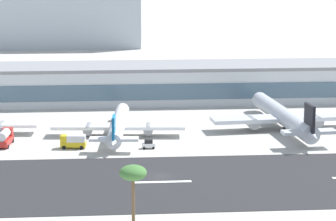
# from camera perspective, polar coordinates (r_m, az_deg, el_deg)

# --- Properties ---
(ground_plane) EXTENTS (1400.00, 1400.00, 0.00)m
(ground_plane) POSITION_cam_1_polar(r_m,az_deg,el_deg) (163.46, -0.55, -4.87)
(ground_plane) COLOR #B2AFA8
(runway_strip) EXTENTS (800.00, 38.47, 0.08)m
(runway_strip) POSITION_cam_1_polar(r_m,az_deg,el_deg) (159.45, -0.45, -5.29)
(runway_strip) COLOR #262628
(runway_strip) RESTS_ON ground_plane
(runway_centreline_dash_4) EXTENTS (12.00, 1.20, 0.01)m
(runway_centreline_dash_4) POSITION_cam_1_polar(r_m,az_deg,el_deg) (159.44, -0.42, -5.27)
(runway_centreline_dash_4) COLOR white
(runway_centreline_dash_4) RESTS_ON runway_strip
(terminal_building) EXTENTS (194.09, 20.88, 11.57)m
(terminal_building) POSITION_cam_1_polar(r_m,az_deg,el_deg) (241.18, -3.13, 2.01)
(terminal_building) COLOR silver
(terminal_building) RESTS_ON ground_plane
(distant_hotel_block) EXTENTS (99.59, 25.84, 33.69)m
(distant_hotel_block) POSITION_cam_1_polar(r_m,az_deg,el_deg) (379.41, -9.67, 7.16)
(distant_hotel_block) COLOR #A8B2BC
(distant_hotel_block) RESTS_ON ground_plane
(airliner_blue_tail_gate_1) EXTENTS (34.25, 41.94, 8.75)m
(airliner_blue_tail_gate_1) POSITION_cam_1_polar(r_m,az_deg,el_deg) (196.80, -3.69, -1.15)
(airliner_blue_tail_gate_1) COLOR silver
(airliner_blue_tail_gate_1) RESTS_ON ground_plane
(airliner_black_tail_gate_2) EXTENTS (39.06, 50.96, 10.64)m
(airliner_black_tail_gate_2) POSITION_cam_1_polar(r_m,az_deg,el_deg) (205.72, 8.60, -0.51)
(airliner_black_tail_gate_2) COLOR silver
(airliner_black_tail_gate_2) RESTS_ON ground_plane
(service_baggage_tug_0) EXTENTS (3.22, 1.92, 2.20)m
(service_baggage_tug_0) POSITION_cam_1_polar(r_m,az_deg,el_deg) (185.48, -1.44, -2.49)
(service_baggage_tug_0) COLOR white
(service_baggage_tug_0) RESTS_ON ground_plane
(service_fuel_truck_1) EXTENTS (3.45, 8.69, 3.95)m
(service_fuel_truck_1) POSITION_cam_1_polar(r_m,az_deg,el_deg) (192.11, -11.90, -1.94)
(service_fuel_truck_1) COLOR #B2231E
(service_fuel_truck_1) RESTS_ON ground_plane
(service_box_truck_2) EXTENTS (6.23, 3.22, 3.25)m
(service_box_truck_2) POSITION_cam_1_polar(r_m,az_deg,el_deg) (186.84, -6.99, -2.24)
(service_box_truck_2) COLOR gold
(service_box_truck_2) RESTS_ON ground_plane
(palm_tree_3) EXTENTS (4.54, 4.54, 12.45)m
(palm_tree_3) POSITION_cam_1_polar(r_m,az_deg,el_deg) (126.86, -2.59, -4.75)
(palm_tree_3) COLOR brown
(palm_tree_3) RESTS_ON ground_plane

